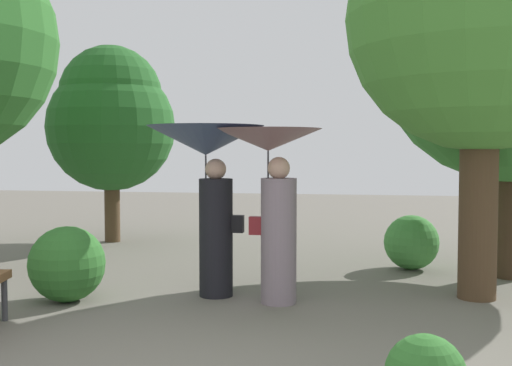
{
  "coord_description": "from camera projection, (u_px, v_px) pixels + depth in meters",
  "views": [
    {
      "loc": [
        1.35,
        -4.02,
        1.69
      ],
      "look_at": [
        0.0,
        3.44,
        1.29
      ],
      "focal_mm": 43.58,
      "sensor_mm": 36.0,
      "label": 1
    }
  ],
  "objects": [
    {
      "name": "person_left",
      "position": [
        208.0,
        165.0,
        7.16
      ],
      "size": [
        1.36,
        1.36,
        1.98
      ],
      "rotation": [
        0.0,
        0.0,
        1.61
      ],
      "color": "black",
      "rests_on": "ground"
    },
    {
      "name": "person_right",
      "position": [
        272.0,
        179.0,
        6.83
      ],
      "size": [
        1.19,
        1.19,
        1.93
      ],
      "rotation": [
        0.0,
        0.0,
        1.61
      ],
      "color": "gray",
      "rests_on": "ground"
    },
    {
      "name": "tree_near_left",
      "position": [
        111.0,
        118.0,
        11.41
      ],
      "size": [
        2.34,
        2.34,
        3.62
      ],
      "color": "#4C3823",
      "rests_on": "ground"
    },
    {
      "name": "bush_path_left",
      "position": [
        411.0,
        242.0,
        8.81
      ],
      "size": [
        0.78,
        0.78,
        0.78
      ],
      "primitive_type": "sphere",
      "color": "#428C3D",
      "rests_on": "ground"
    },
    {
      "name": "bush_path_right",
      "position": [
        67.0,
        264.0,
        6.93
      ],
      "size": [
        0.85,
        0.85,
        0.85
      ],
      "primitive_type": "sphere",
      "color": "#2D6B28",
      "rests_on": "ground"
    }
  ]
}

